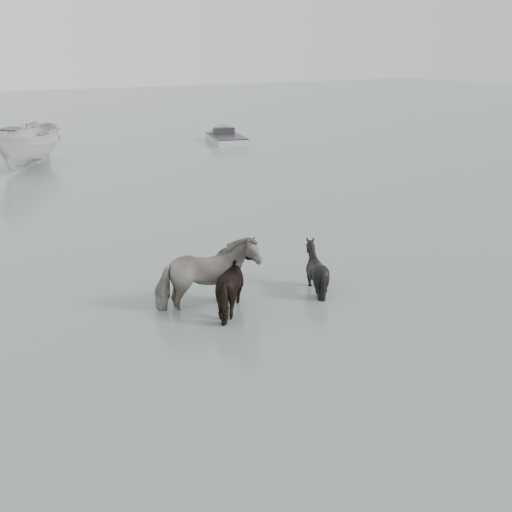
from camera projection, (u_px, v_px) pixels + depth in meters
name	position (u px, v px, depth m)	size (l,w,h in m)	color
ground	(232.00, 322.00, 12.46)	(140.00, 140.00, 0.00)	slate
pony_pinto	(207.00, 267.00, 12.87)	(0.95, 2.08, 1.76)	black
pony_dark	(241.00, 275.00, 12.82)	(1.46, 1.25, 1.47)	black
pony_black	(316.00, 260.00, 13.94)	(1.07, 1.20, 1.33)	black
boat_small	(28.00, 144.00, 27.92)	(1.92, 5.10, 1.97)	beige
skiff_port	(226.00, 136.00, 35.16)	(4.76, 1.60, 0.75)	#B0B3B0
skiff_mid	(27.00, 129.00, 37.79)	(4.70, 1.60, 0.75)	gray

